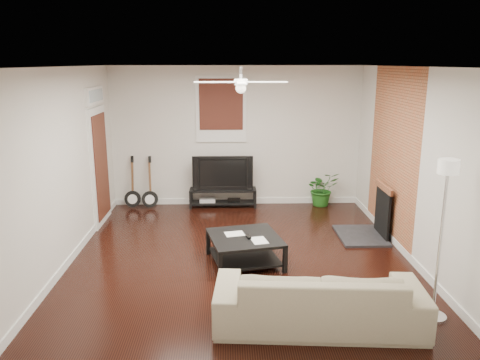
# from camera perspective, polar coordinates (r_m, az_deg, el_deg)

# --- Properties ---
(room) EXTENTS (5.01, 6.01, 2.81)m
(room) POSITION_cam_1_polar(r_m,az_deg,el_deg) (6.63, 0.10, 1.26)
(room) COLOR black
(room) RESTS_ON ground
(brick_accent) EXTENTS (0.02, 2.20, 2.80)m
(brick_accent) POSITION_cam_1_polar(r_m,az_deg,el_deg) (8.07, 17.85, 2.87)
(brick_accent) COLOR #B45F3A
(brick_accent) RESTS_ON floor
(fireplace) EXTENTS (0.80, 1.10, 0.92)m
(fireplace) POSITION_cam_1_polar(r_m,az_deg,el_deg) (8.20, 15.46, -3.56)
(fireplace) COLOR black
(fireplace) RESTS_ON floor
(window_back) EXTENTS (1.00, 0.06, 1.30)m
(window_back) POSITION_cam_1_polar(r_m,az_deg,el_deg) (9.48, -2.28, 8.46)
(window_back) COLOR #3B1310
(window_back) RESTS_ON wall_back
(door_left) EXTENTS (0.08, 1.00, 2.50)m
(door_left) POSITION_cam_1_polar(r_m,az_deg,el_deg) (8.81, -16.51, 2.87)
(door_left) COLOR white
(door_left) RESTS_ON wall_left
(tv_stand) EXTENTS (1.34, 0.36, 0.37)m
(tv_stand) POSITION_cam_1_polar(r_m,az_deg,el_deg) (9.62, -2.06, -2.15)
(tv_stand) COLOR black
(tv_stand) RESTS_ON floor
(tv) EXTENTS (1.20, 0.16, 0.69)m
(tv) POSITION_cam_1_polar(r_m,az_deg,el_deg) (9.51, -2.09, 0.98)
(tv) COLOR black
(tv) RESTS_ON tv_stand
(coffee_table) EXTENTS (1.17, 1.17, 0.41)m
(coffee_table) POSITION_cam_1_polar(r_m,az_deg,el_deg) (6.98, 0.58, -8.36)
(coffee_table) COLOR black
(coffee_table) RESTS_ON floor
(sofa) EXTENTS (2.35, 1.06, 0.67)m
(sofa) POSITION_cam_1_polar(r_m,az_deg,el_deg) (5.48, 9.41, -13.67)
(sofa) COLOR tan
(sofa) RESTS_ON floor
(floor_lamp) EXTENTS (0.33, 0.33, 1.87)m
(floor_lamp) POSITION_cam_1_polar(r_m,az_deg,el_deg) (5.73, 22.93, -6.80)
(floor_lamp) COLOR silver
(floor_lamp) RESTS_ON floor
(potted_plant) EXTENTS (0.75, 0.69, 0.71)m
(potted_plant) POSITION_cam_1_polar(r_m,az_deg,el_deg) (9.81, 9.82, -1.02)
(potted_plant) COLOR #20601B
(potted_plant) RESTS_ON floor
(guitar_left) EXTENTS (0.33, 0.24, 1.05)m
(guitar_left) POSITION_cam_1_polar(r_m,az_deg,el_deg) (9.69, -12.87, -0.31)
(guitar_left) COLOR black
(guitar_left) RESTS_ON floor
(guitar_right) EXTENTS (0.35, 0.27, 1.05)m
(guitar_right) POSITION_cam_1_polar(r_m,az_deg,el_deg) (9.60, -10.85, -0.35)
(guitar_right) COLOR black
(guitar_right) RESTS_ON floor
(ceiling_fan) EXTENTS (1.24, 1.24, 0.32)m
(ceiling_fan) POSITION_cam_1_polar(r_m,az_deg,el_deg) (6.47, 0.10, 11.68)
(ceiling_fan) COLOR white
(ceiling_fan) RESTS_ON ceiling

